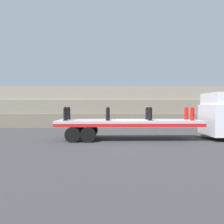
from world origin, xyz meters
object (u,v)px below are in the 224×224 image
flatbed_trailer (118,124)px  fire_hydrant_black_far_0 (69,113)px  fire_hydrant_black_near_2 (150,114)px  fire_hydrant_black_near_1 (108,114)px  fire_hydrant_red_near_3 (192,114)px  truck_cab (224,116)px  fire_hydrant_black_near_0 (65,114)px  fire_hydrant_black_far_1 (108,113)px  fire_hydrant_red_far_3 (186,113)px  fire_hydrant_black_far_2 (147,113)px

flatbed_trailer → fire_hydrant_black_far_0: bearing=170.9°
fire_hydrant_black_near_2 → fire_hydrant_black_near_1: bearing=180.0°
fire_hydrant_black_far_0 → fire_hydrant_red_near_3: bearing=-7.6°
fire_hydrant_red_near_3 → truck_cab: bearing=12.9°
truck_cab → fire_hydrant_black_near_2: (-4.98, -0.53, 0.16)m
fire_hydrant_black_near_0 → fire_hydrant_black_far_1: 2.86m
truck_cab → fire_hydrant_black_near_0: size_ratio=3.53×
fire_hydrant_black_far_1 → fire_hydrant_black_near_2: same height
fire_hydrant_red_near_3 → fire_hydrant_red_far_3: bearing=90.0°
fire_hydrant_black_far_0 → flatbed_trailer: bearing=-9.1°
fire_hydrant_black_near_2 → fire_hydrant_red_near_3: (2.66, 0.00, 0.00)m
fire_hydrant_black_far_0 → fire_hydrant_black_far_1: bearing=0.0°
flatbed_trailer → fire_hydrant_black_far_2: (1.99, 0.53, 0.67)m
flatbed_trailer → fire_hydrant_black_far_1: (-0.67, 0.53, 0.67)m
truck_cab → fire_hydrant_black_near_1: 7.65m
fire_hydrant_black_far_2 → fire_hydrant_red_near_3: 2.86m
fire_hydrant_black_far_0 → fire_hydrant_black_far_2: size_ratio=1.00×
fire_hydrant_black_near_1 → fire_hydrant_red_near_3: same height
fire_hydrant_black_far_1 → fire_hydrant_red_near_3: 5.42m
fire_hydrant_black_far_2 → fire_hydrant_red_far_3: same height
fire_hydrant_black_near_0 → fire_hydrant_black_far_2: (5.31, 1.06, 0.00)m
truck_cab → fire_hydrant_red_near_3: size_ratio=3.53×
fire_hydrant_black_far_0 → fire_hydrant_black_near_1: same height
fire_hydrant_black_far_0 → fire_hydrant_black_far_1: 2.66m
fire_hydrant_red_far_3 → fire_hydrant_red_near_3: bearing=-90.0°
truck_cab → flatbed_trailer: 6.98m
fire_hydrant_black_far_1 → fire_hydrant_black_far_0: bearing=180.0°
fire_hydrant_red_near_3 → fire_hydrant_black_near_2: bearing=180.0°
truck_cab → flatbed_trailer: truck_cab is taller
fire_hydrant_red_far_3 → fire_hydrant_black_far_1: bearing=180.0°
fire_hydrant_black_near_1 → fire_hydrant_red_near_3: size_ratio=1.00×
flatbed_trailer → fire_hydrant_black_far_0: (-3.32, 0.53, 0.67)m
flatbed_trailer → fire_hydrant_red_far_3: (4.65, 0.53, 0.67)m
fire_hydrant_red_far_3 → fire_hydrant_black_far_0: bearing=180.0°
fire_hydrant_black_near_0 → fire_hydrant_red_far_3: (7.97, 1.06, 0.00)m
fire_hydrant_black_far_2 → fire_hydrant_red_far_3: size_ratio=1.00×
truck_cab → fire_hydrant_black_far_0: truck_cab is taller
truck_cab → fire_hydrant_black_far_0: (-10.29, 0.53, 0.16)m
flatbed_trailer → fire_hydrant_black_far_1: bearing=141.5°
flatbed_trailer → fire_hydrant_black_far_2: size_ratio=10.63×
flatbed_trailer → fire_hydrant_red_near_3: 4.72m
flatbed_trailer → fire_hydrant_black_near_1: bearing=-141.5°
fire_hydrant_red_near_3 → fire_hydrant_black_far_1: bearing=168.7°
flatbed_trailer → fire_hydrant_black_near_2: fire_hydrant_black_near_2 is taller
fire_hydrant_red_near_3 → fire_hydrant_black_near_1: bearing=180.0°
flatbed_trailer → fire_hydrant_black_far_2: bearing=14.9°
fire_hydrant_black_near_0 → fire_hydrant_black_near_1: size_ratio=1.00×
fire_hydrant_black_near_0 → fire_hydrant_black_near_2: 5.31m
truck_cab → fire_hydrant_black_near_1: truck_cab is taller
fire_hydrant_black_far_2 → fire_hydrant_red_far_3: (2.66, 0.00, 0.00)m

